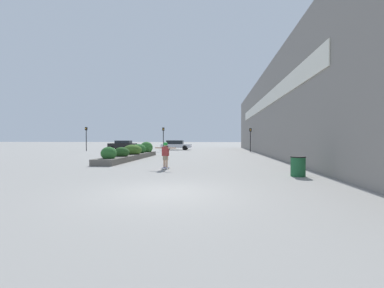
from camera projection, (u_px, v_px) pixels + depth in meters
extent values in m
plane|color=gray|center=(163.00, 193.00, 8.00)|extent=(300.00, 300.00, 0.00)
cube|color=gray|center=(265.00, 114.00, 27.62)|extent=(0.60, 48.77, 8.79)
cube|color=silver|center=(263.00, 104.00, 27.42)|extent=(0.06, 32.64, 1.20)
cube|color=#605B54|center=(131.00, 157.00, 21.39)|extent=(1.44, 11.41, 0.41)
ellipsoid|color=#286028|center=(109.00, 153.00, 16.83)|extent=(1.02, 1.06, 0.88)
ellipsoid|color=#234C1E|center=(122.00, 152.00, 18.96)|extent=(1.16, 0.95, 0.78)
ellipsoid|color=#3D6623|center=(133.00, 150.00, 21.64)|extent=(1.58, 1.35, 0.92)
ellipsoid|color=#286028|center=(138.00, 149.00, 23.70)|extent=(1.35, 1.25, 0.95)
ellipsoid|color=#33702D|center=(146.00, 148.00, 25.65)|extent=(1.27, 1.18, 1.16)
cube|color=navy|center=(165.00, 168.00, 14.30)|extent=(0.39, 0.60, 0.01)
cylinder|color=beige|center=(166.00, 168.00, 14.51)|extent=(0.07, 0.07, 0.05)
cylinder|color=beige|center=(169.00, 168.00, 14.44)|extent=(0.07, 0.07, 0.05)
cylinder|color=beige|center=(162.00, 169.00, 14.16)|extent=(0.07, 0.07, 0.05)
cylinder|color=beige|center=(165.00, 169.00, 14.08)|extent=(0.07, 0.07, 0.05)
cylinder|color=tan|center=(164.00, 162.00, 14.33)|extent=(0.15, 0.15, 0.65)
cylinder|color=tan|center=(167.00, 162.00, 14.26)|extent=(0.15, 0.15, 0.65)
cube|color=gray|center=(165.00, 158.00, 14.29)|extent=(0.29, 0.26, 0.23)
cube|color=maroon|center=(165.00, 151.00, 14.28)|extent=(0.41, 0.30, 0.51)
cylinder|color=tan|center=(159.00, 148.00, 14.47)|extent=(0.48, 0.25, 0.08)
cylinder|color=tan|center=(172.00, 148.00, 14.09)|extent=(0.48, 0.25, 0.08)
sphere|color=tan|center=(165.00, 145.00, 14.27)|extent=(0.21, 0.21, 0.21)
sphere|color=green|center=(165.00, 144.00, 14.27)|extent=(0.24, 0.24, 0.24)
cylinder|color=#1E5B33|center=(298.00, 167.00, 11.50)|extent=(0.64, 0.64, 0.85)
cylinder|color=black|center=(298.00, 157.00, 11.49)|extent=(0.67, 0.67, 0.05)
cube|color=silver|center=(176.00, 146.00, 40.76)|extent=(4.71, 1.91, 0.56)
cube|color=black|center=(175.00, 142.00, 40.77)|extent=(2.59, 1.68, 0.59)
cylinder|color=black|center=(186.00, 147.00, 41.53)|extent=(0.71, 0.22, 0.71)
cylinder|color=black|center=(185.00, 148.00, 39.72)|extent=(0.71, 0.22, 0.71)
cylinder|color=black|center=(168.00, 147.00, 41.81)|extent=(0.71, 0.22, 0.71)
cylinder|color=black|center=(166.00, 148.00, 40.00)|extent=(0.71, 0.22, 0.71)
cube|color=black|center=(122.00, 146.00, 41.64)|extent=(4.31, 1.85, 0.72)
cube|color=black|center=(123.00, 142.00, 41.62)|extent=(2.37, 1.62, 0.45)
cylinder|color=black|center=(112.00, 148.00, 40.91)|extent=(0.60, 0.22, 0.60)
cylinder|color=black|center=(117.00, 148.00, 42.65)|extent=(0.60, 0.22, 0.60)
cylinder|color=black|center=(129.00, 148.00, 40.65)|extent=(0.60, 0.22, 0.60)
cylinder|color=black|center=(132.00, 148.00, 42.40)|extent=(0.60, 0.22, 0.60)
cube|color=silver|center=(308.00, 146.00, 39.27)|extent=(4.29, 1.72, 0.64)
cube|color=black|center=(309.00, 142.00, 39.25)|extent=(2.36, 1.51, 0.52)
cylinder|color=black|center=(301.00, 148.00, 38.59)|extent=(0.65, 0.22, 0.65)
cylinder|color=black|center=(298.00, 148.00, 40.22)|extent=(0.65, 0.22, 0.65)
cylinder|color=black|center=(319.00, 148.00, 38.34)|extent=(0.65, 0.22, 0.65)
cylinder|color=black|center=(315.00, 148.00, 39.96)|extent=(0.65, 0.22, 0.65)
cylinder|color=black|center=(163.00, 141.00, 35.17)|extent=(0.11, 0.11, 2.85)
cube|color=black|center=(163.00, 129.00, 35.14)|extent=(0.28, 0.20, 0.45)
sphere|color=#2D2823|center=(163.00, 128.00, 35.02)|extent=(0.15, 0.15, 0.15)
sphere|color=orange|center=(163.00, 129.00, 35.02)|extent=(0.15, 0.15, 0.15)
sphere|color=#2D2823|center=(163.00, 130.00, 35.03)|extent=(0.15, 0.15, 0.15)
cylinder|color=black|center=(250.00, 142.00, 33.83)|extent=(0.11, 0.11, 2.69)
cube|color=black|center=(250.00, 130.00, 33.80)|extent=(0.28, 0.20, 0.45)
sphere|color=#2D2823|center=(251.00, 129.00, 33.68)|extent=(0.15, 0.15, 0.15)
sphere|color=orange|center=(251.00, 130.00, 33.68)|extent=(0.15, 0.15, 0.15)
sphere|color=#2D2823|center=(251.00, 131.00, 33.68)|extent=(0.15, 0.15, 0.15)
cylinder|color=black|center=(86.00, 141.00, 36.48)|extent=(0.11, 0.11, 2.97)
cube|color=black|center=(86.00, 129.00, 36.45)|extent=(0.28, 0.20, 0.45)
sphere|color=#2D2823|center=(86.00, 128.00, 36.33)|extent=(0.15, 0.15, 0.15)
sphere|color=orange|center=(86.00, 129.00, 36.33)|extent=(0.15, 0.15, 0.15)
sphere|color=#2D2823|center=(86.00, 130.00, 36.33)|extent=(0.15, 0.15, 0.15)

